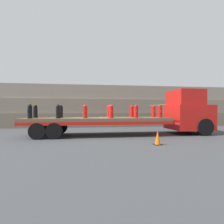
{
  "coord_description": "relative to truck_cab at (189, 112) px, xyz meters",
  "views": [
    {
      "loc": [
        -0.69,
        -11.7,
        1.68
      ],
      "look_at": [
        0.96,
        0.0,
        1.56
      ],
      "focal_mm": 28.0,
      "sensor_mm": 36.0,
      "label": 1
    }
  ],
  "objects": [
    {
      "name": "traffic_cone",
      "position": [
        -3.87,
        -3.61,
        -1.19
      ],
      "size": [
        0.37,
        0.37,
        0.7
      ],
      "color": "black",
      "rests_on": "ground_plane"
    },
    {
      "name": "rock_cliff",
      "position": [
        -6.57,
        7.12,
        0.58
      ],
      "size": [
        60.0,
        3.3,
        4.23
      ],
      "color": "#706656",
      "rests_on": "ground_plane"
    },
    {
      "name": "fire_hydrant_black_far_1",
      "position": [
        -9.05,
        0.56,
        0.07
      ],
      "size": [
        0.34,
        0.57,
        0.85
      ],
      "color": "black",
      "rests_on": "flatbed_trailer"
    },
    {
      "name": "fire_hydrant_red_far_2",
      "position": [
        -7.39,
        0.56,
        0.07
      ],
      "size": [
        0.34,
        0.57,
        0.85
      ],
      "color": "red",
      "rests_on": "flatbed_trailer"
    },
    {
      "name": "fire_hydrant_red_far_5",
      "position": [
        -2.43,
        0.56,
        0.07
      ],
      "size": [
        0.34,
        0.57,
        0.85
      ],
      "color": "red",
      "rests_on": "flatbed_trailer"
    },
    {
      "name": "fire_hydrant_black_near_1",
      "position": [
        -9.05,
        -0.56,
        0.07
      ],
      "size": [
        0.34,
        0.57,
        0.85
      ],
      "color": "black",
      "rests_on": "flatbed_trailer"
    },
    {
      "name": "fire_hydrant_red_near_5",
      "position": [
        -2.43,
        -0.56,
        0.07
      ],
      "size": [
        0.34,
        0.57,
        0.85
      ],
      "color": "red",
      "rests_on": "flatbed_trailer"
    },
    {
      "name": "fire_hydrant_red_far_4",
      "position": [
        -4.09,
        0.56,
        0.07
      ],
      "size": [
        0.34,
        0.57,
        0.85
      ],
      "color": "red",
      "rests_on": "flatbed_trailer"
    },
    {
      "name": "fire_hydrant_red_near_3",
      "position": [
        -5.74,
        -0.56,
        0.07
      ],
      "size": [
        0.34,
        0.57,
        0.85
      ],
      "color": "red",
      "rests_on": "flatbed_trailer"
    },
    {
      "name": "truck_cab",
      "position": [
        0.0,
        0.0,
        0.0
      ],
      "size": [
        2.65,
        2.63,
        3.11
      ],
      "color": "red",
      "rests_on": "ground_plane"
    },
    {
      "name": "flatbed_trailer",
      "position": [
        -7.1,
        0.0,
        -0.56
      ],
      "size": [
        9.47,
        2.66,
        1.19
      ],
      "color": "brown",
      "rests_on": "ground_plane"
    },
    {
      "name": "cargo_strap_front",
      "position": [
        -2.43,
        0.0,
        0.52
      ],
      "size": [
        0.05,
        2.76,
        0.01
      ],
      "color": "yellow",
      "rests_on": "fire_hydrant_red_near_5"
    },
    {
      "name": "fire_hydrant_red_far_3",
      "position": [
        -5.74,
        0.56,
        0.07
      ],
      "size": [
        0.34,
        0.57,
        0.85
      ],
      "color": "red",
      "rests_on": "flatbed_trailer"
    },
    {
      "name": "fire_hydrant_red_near_2",
      "position": [
        -7.39,
        -0.56,
        0.07
      ],
      "size": [
        0.34,
        0.57,
        0.85
      ],
      "color": "red",
      "rests_on": "flatbed_trailer"
    },
    {
      "name": "fire_hydrant_black_far_0",
      "position": [
        -10.7,
        0.56,
        0.07
      ],
      "size": [
        0.34,
        0.57,
        0.85
      ],
      "color": "black",
      "rests_on": "flatbed_trailer"
    },
    {
      "name": "cargo_strap_middle",
      "position": [
        -7.39,
        0.0,
        0.52
      ],
      "size": [
        0.05,
        2.76,
        0.01
      ],
      "color": "yellow",
      "rests_on": "fire_hydrant_red_near_2"
    },
    {
      "name": "ground_plane",
      "position": [
        -6.57,
        0.0,
        -1.53
      ],
      "size": [
        120.0,
        120.0,
        0.0
      ],
      "primitive_type": "plane",
      "color": "#3F4244"
    },
    {
      "name": "fire_hydrant_black_near_0",
      "position": [
        -10.7,
        -0.56,
        0.07
      ],
      "size": [
        0.34,
        0.57,
        0.85
      ],
      "color": "black",
      "rests_on": "flatbed_trailer"
    },
    {
      "name": "cargo_strap_rear",
      "position": [
        -10.7,
        0.0,
        0.52
      ],
      "size": [
        0.05,
        2.76,
        0.01
      ],
      "color": "yellow",
      "rests_on": "fire_hydrant_black_near_0"
    },
    {
      "name": "fire_hydrant_red_near_4",
      "position": [
        -4.09,
        -0.56,
        0.07
      ],
      "size": [
        0.34,
        0.57,
        0.85
      ],
      "color": "red",
      "rests_on": "flatbed_trailer"
    }
  ]
}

